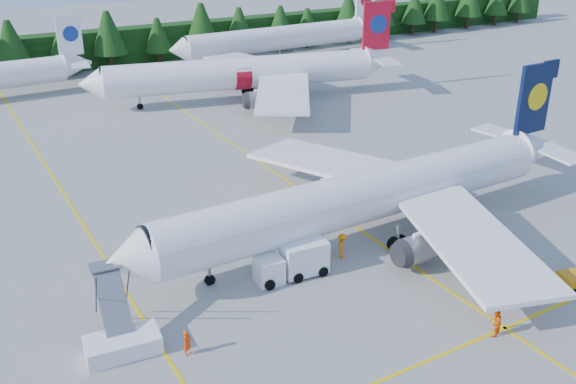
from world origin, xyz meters
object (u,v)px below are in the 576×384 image
airstairs (121,338)px  service_truck (291,261)px  airliner_navy (355,200)px  airliner_red (236,74)px

airstairs → service_truck: (13.35, 2.19, 0.42)m
airstairs → service_truck: airstairs is taller
airliner_navy → airstairs: 21.18m
airliner_red → service_truck: 47.49m
airliner_navy → airliner_red: 43.12m
airliner_red → airstairs: airliner_red is taller
airliner_navy → airstairs: size_ratio=6.65×
airstairs → service_truck: 13.54m
airliner_navy → airstairs: (-20.51, -4.48, -2.81)m
airliner_navy → service_truck: (-7.15, -2.28, -2.39)m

